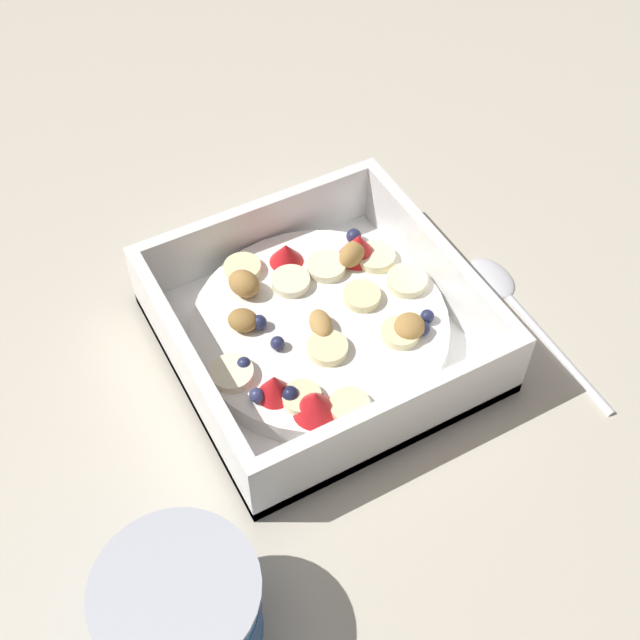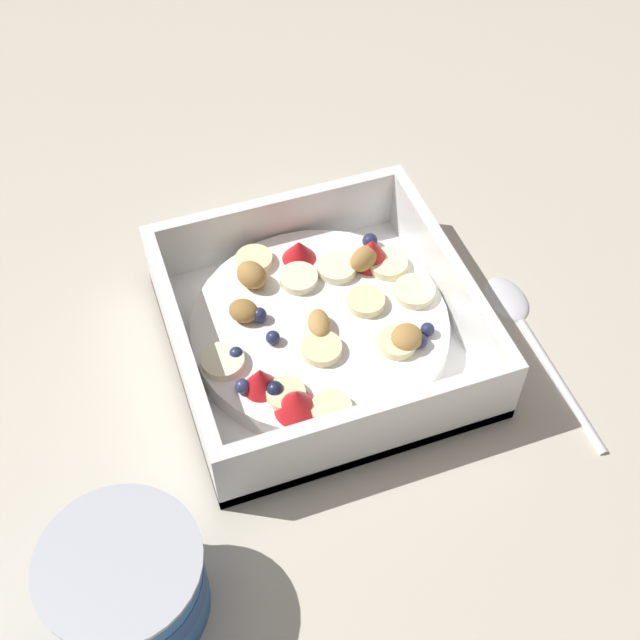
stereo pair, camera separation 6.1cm
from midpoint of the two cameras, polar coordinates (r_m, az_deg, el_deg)
The scene contains 4 objects.
ground_plane at distance 0.63m, azimuth 2.27°, elevation -2.55°, with size 2.40×2.40×0.00m, color beige.
fruit_bowl at distance 0.62m, azimuth 2.83°, elevation -0.70°, with size 0.22×0.22×0.06m.
spoon at distance 0.67m, azimuth 16.39°, elevation -0.25°, with size 0.03×0.17×0.01m.
yogurt_cup at distance 0.51m, azimuth -9.65°, elevation -17.73°, with size 0.10×0.10×0.07m.
Camera 2 is at (0.12, 0.36, 0.51)m, focal length 46.49 mm.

